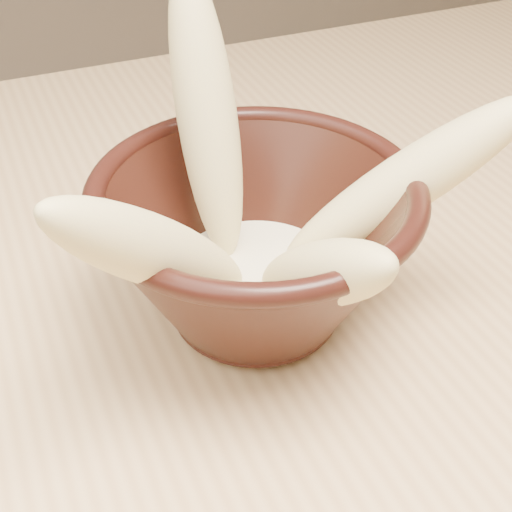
# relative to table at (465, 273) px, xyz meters

# --- Properties ---
(table) EXTENTS (1.20, 0.80, 0.75)m
(table) POSITION_rel_table_xyz_m (0.00, 0.00, 0.00)
(table) COLOR #DDB379
(table) RESTS_ON ground
(bowl) EXTENTS (0.20, 0.20, 0.11)m
(bowl) POSITION_rel_table_xyz_m (-0.23, -0.06, 0.14)
(bowl) COLOR black
(bowl) RESTS_ON table
(milk_puddle) EXTENTS (0.11, 0.11, 0.02)m
(milk_puddle) POSITION_rel_table_xyz_m (-0.23, -0.06, 0.11)
(milk_puddle) COLOR #F4ECC5
(milk_puddle) RESTS_ON bowl
(banana_upright) EXTENTS (0.04, 0.10, 0.18)m
(banana_upright) POSITION_rel_table_xyz_m (-0.24, -0.01, 0.21)
(banana_upright) COLOR #EFDF8D
(banana_upright) RESTS_ON bowl
(banana_left) EXTENTS (0.15, 0.11, 0.15)m
(banana_left) POSITION_rel_table_xyz_m (-0.30, -0.09, 0.18)
(banana_left) COLOR #EFDF8D
(banana_left) RESTS_ON bowl
(banana_right) EXTENTS (0.17, 0.09, 0.14)m
(banana_right) POSITION_rel_table_xyz_m (-0.14, -0.08, 0.18)
(banana_right) COLOR #EFDF8D
(banana_right) RESTS_ON bowl
(banana_front) EXTENTS (0.06, 0.13, 0.11)m
(banana_front) POSITION_rel_table_xyz_m (-0.22, -0.12, 0.16)
(banana_front) COLOR #EFDF8D
(banana_front) RESTS_ON bowl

